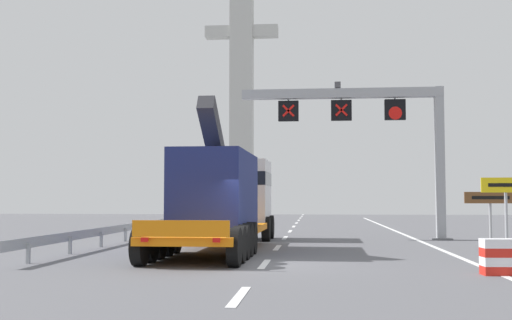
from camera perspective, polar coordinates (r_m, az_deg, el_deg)
The scene contains 10 objects.
ground at distance 18.52m, azimuth 0.45°, elevation -9.39°, with size 112.00×112.00×0.00m, color #5B5B60.
lane_markings at distance 42.82m, azimuth 3.42°, elevation -6.00°, with size 0.20×63.39×0.01m.
edge_line_right at distance 30.76m, azimuth 14.12°, elevation -6.91°, with size 0.20×63.00×0.01m, color silver.
overhead_lane_gantry at distance 30.27m, azimuth 10.45°, elevation 3.59°, with size 9.68×0.90×7.40m.
heavy_haul_truck_orange at distance 25.18m, azimuth -2.64°, elevation -3.28°, with size 3.12×14.09×5.30m.
exit_sign_yellow at distance 22.27m, azimuth 21.60°, elevation -3.05°, with size 1.59×0.15×2.59m.
tourist_info_sign_brown at distance 24.57m, azimuth 20.36°, elevation -3.81°, with size 1.85×0.15×2.14m.
crash_barrier_striped at distance 17.11m, azimuth 21.29°, elevation -8.13°, with size 1.03×0.56×0.90m.
guardrail_left at distance 34.83m, azimuth -8.68°, elevation -5.64°, with size 0.13×34.81×0.76m.
bridge_pylon_distant at distance 78.88m, azimuth -1.30°, elevation 8.68°, with size 9.00×2.00×36.19m.
Camera 1 is at (1.60, -18.36, 1.92)m, focal length 44.42 mm.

